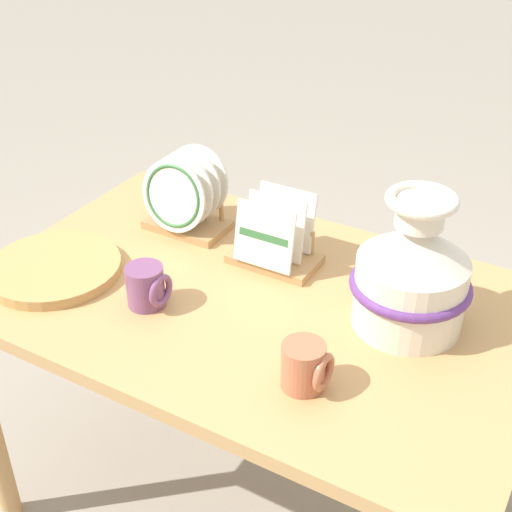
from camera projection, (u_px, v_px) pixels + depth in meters
The scene contains 8 objects.
ground_plane at pixel (256, 508), 2.06m from camera, with size 14.00×14.00×0.00m, color gray.
display_table at pixel (256, 326), 1.71m from camera, with size 1.30×0.82×0.75m.
ceramic_vase at pixel (412, 273), 1.51m from camera, with size 0.26×0.26×0.32m.
dish_rack_round_plates at pixel (185, 201), 1.88m from camera, with size 0.22×0.15×0.22m.
dish_rack_square_plates at pixel (275, 244), 1.76m from camera, with size 0.22×0.14×0.18m.
wicker_charger_stack at pixel (54, 268), 1.74m from camera, with size 0.32×0.32×0.03m.
mug_terracotta_glaze at pixel (305, 366), 1.38m from camera, with size 0.10×0.09×0.10m.
mug_plum_glaze at pixel (147, 287), 1.61m from camera, with size 0.10×0.09×0.10m.
Camera 1 is at (0.68, -1.18, 1.71)m, focal length 50.00 mm.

